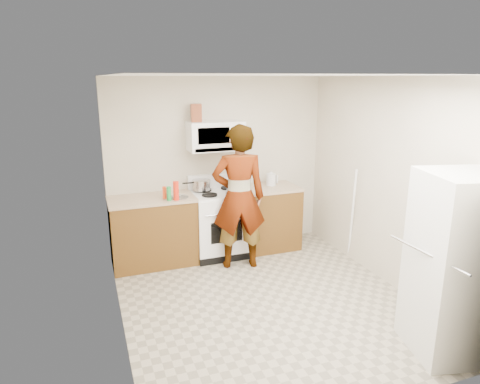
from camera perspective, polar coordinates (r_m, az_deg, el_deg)
name	(u,v)px	position (r m, az deg, el deg)	size (l,w,h in m)	color
floor	(267,300)	(5.08, 3.61, -14.24)	(3.60, 3.60, 0.00)	gray
back_wall	(219,165)	(6.23, -2.82, 3.62)	(3.20, 0.02, 2.50)	beige
right_wall	(390,184)	(5.43, 19.40, 1.06)	(0.02, 3.60, 2.50)	beige
cabinet_left	(153,232)	(5.95, -11.49, -5.26)	(1.12, 0.62, 0.90)	brown
counter_left	(151,199)	(5.80, -11.73, -0.92)	(1.14, 0.64, 0.04)	tan
cabinet_right	(269,218)	(6.40, 3.91, -3.51)	(0.80, 0.62, 0.90)	brown
counter_right	(270,188)	(6.27, 3.98, 0.55)	(0.82, 0.64, 0.04)	tan
gas_range	(219,222)	(6.12, -2.76, -4.02)	(0.76, 0.65, 1.13)	white
microwave	(216,136)	(5.96, -3.28, 7.47)	(0.76, 0.38, 0.40)	white
person	(239,197)	(5.60, -0.15, -0.73)	(0.70, 0.46, 1.92)	tan
fridge	(457,266)	(4.34, 27.01, -8.74)	(0.70, 0.70, 1.70)	white
kettle	(271,180)	(6.33, 4.17, 1.65)	(0.14, 0.14, 0.17)	silver
jug	(196,113)	(5.88, -5.86, 10.46)	(0.14, 0.14, 0.24)	brown
saucepan	(201,185)	(6.02, -5.17, 0.94)	(0.25, 0.25, 0.14)	#BABABF
tray	(235,192)	(5.90, -0.61, 0.03)	(0.25, 0.16, 0.05)	silver
bottle_spray	(176,191)	(5.60, -8.53, 0.16)	(0.07, 0.07, 0.25)	red
bottle_hot_sauce	(165,193)	(5.71, -10.03, -0.09)	(0.05, 0.05, 0.16)	#FE4A1C
bottle_green_cap	(169,194)	(5.60, -9.45, -0.22)	(0.06, 0.06, 0.18)	#188536
pot_lid	(179,197)	(5.75, -8.18, -0.66)	(0.26, 0.26, 0.01)	silver
broom	(352,214)	(6.06, 14.75, -2.90)	(0.03, 0.03, 1.33)	white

